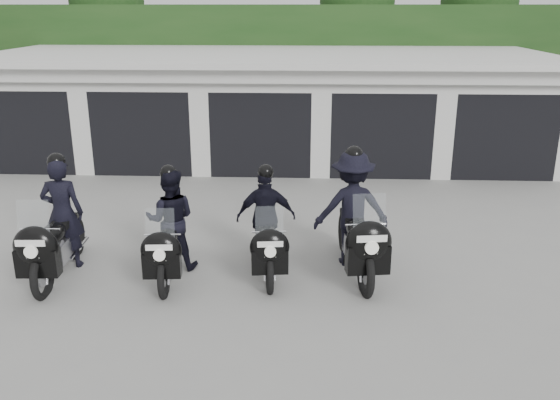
{
  "coord_description": "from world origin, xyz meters",
  "views": [
    {
      "loc": [
        1.2,
        -9.42,
        4.29
      ],
      "look_at": [
        0.75,
        0.38,
        1.05
      ],
      "focal_mm": 38.0,
      "sensor_mm": 36.0,
      "label": 1
    }
  ],
  "objects_px": {
    "police_bike_a": "(57,228)",
    "police_bike_b": "(169,228)",
    "police_bike_c": "(267,225)",
    "police_bike_d": "(354,217)"
  },
  "relations": [
    {
      "from": "police_bike_a",
      "to": "police_bike_d",
      "type": "xyz_separation_m",
      "value": [
        4.88,
        0.48,
        0.1
      ]
    },
    {
      "from": "police_bike_a",
      "to": "police_bike_c",
      "type": "distance_m",
      "value": 3.44
    },
    {
      "from": "police_bike_a",
      "to": "police_bike_b",
      "type": "height_order",
      "value": "police_bike_a"
    },
    {
      "from": "police_bike_b",
      "to": "police_bike_c",
      "type": "xyz_separation_m",
      "value": [
        1.59,
        0.22,
        -0.01
      ]
    },
    {
      "from": "police_bike_c",
      "to": "police_bike_d",
      "type": "relative_size",
      "value": 0.86
    },
    {
      "from": "police_bike_c",
      "to": "police_bike_b",
      "type": "bearing_deg",
      "value": -178.84
    },
    {
      "from": "police_bike_b",
      "to": "police_bike_c",
      "type": "height_order",
      "value": "police_bike_b"
    },
    {
      "from": "police_bike_a",
      "to": "police_bike_b",
      "type": "relative_size",
      "value": 1.1
    },
    {
      "from": "police_bike_a",
      "to": "police_bike_d",
      "type": "height_order",
      "value": "police_bike_d"
    },
    {
      "from": "police_bike_c",
      "to": "police_bike_a",
      "type": "bearing_deg",
      "value": 179.34
    }
  ]
}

